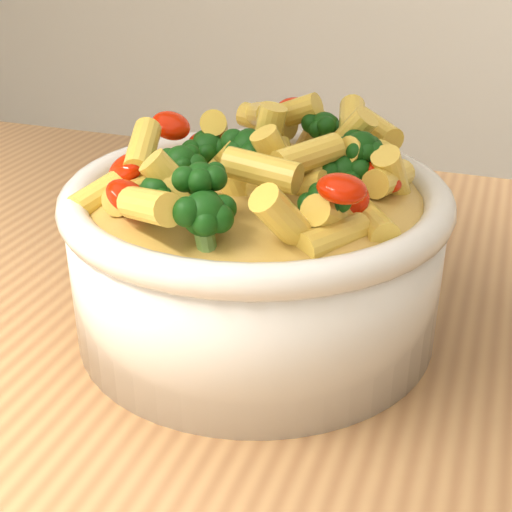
% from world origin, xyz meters
% --- Properties ---
extents(serving_bowl, '(0.23, 0.23, 0.10)m').
position_xyz_m(serving_bowl, '(-0.09, 0.08, 0.95)').
color(serving_bowl, silver).
rests_on(serving_bowl, table).
extents(pasta_salad, '(0.18, 0.18, 0.04)m').
position_xyz_m(pasta_salad, '(-0.09, 0.08, 1.01)').
color(pasta_salad, '#F5DB4D').
rests_on(pasta_salad, serving_bowl).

